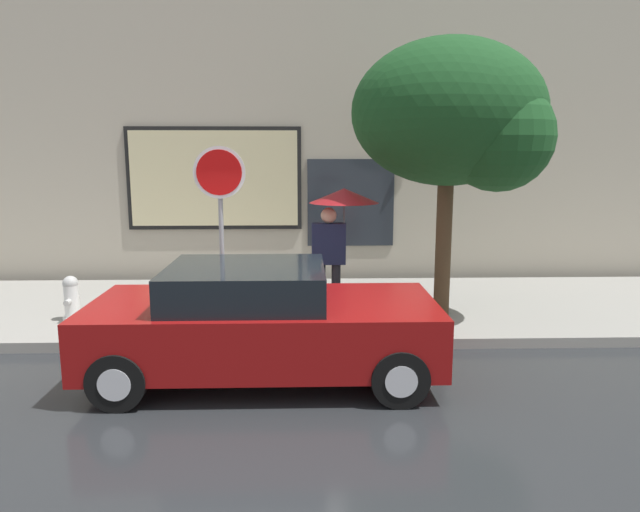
% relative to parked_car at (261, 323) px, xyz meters
% --- Properties ---
extents(ground_plane, '(60.00, 60.00, 0.00)m').
position_rel_parked_car_xyz_m(ground_plane, '(-0.15, -0.05, -0.70)').
color(ground_plane, '#282B2D').
extents(sidewalk, '(20.00, 4.00, 0.15)m').
position_rel_parked_car_xyz_m(sidewalk, '(-0.15, 2.95, -0.62)').
color(sidewalk, gray).
rests_on(sidewalk, ground).
extents(building_facade, '(20.00, 0.67, 7.00)m').
position_rel_parked_car_xyz_m(building_facade, '(-0.16, 5.45, 2.78)').
color(building_facade, '#B2A893').
rests_on(building_facade, ground).
extents(parked_car, '(4.13, 1.95, 1.40)m').
position_rel_parked_car_xyz_m(parked_car, '(0.00, 0.00, 0.00)').
color(parked_car, maroon).
rests_on(parked_car, ground).
extents(fire_hydrant, '(0.30, 0.44, 0.71)m').
position_rel_parked_car_xyz_m(fire_hydrant, '(-3.08, 2.05, -0.20)').
color(fire_hydrant, white).
rests_on(fire_hydrant, sidewalk).
extents(pedestrian_with_umbrella, '(1.06, 1.06, 2.05)m').
position_rel_parked_car_xyz_m(pedestrian_with_umbrella, '(1.06, 1.98, 1.09)').
color(pedestrian_with_umbrella, black).
rests_on(pedestrian_with_umbrella, sidewalk).
extents(street_tree, '(2.96, 2.52, 4.29)m').
position_rel_parked_car_xyz_m(street_tree, '(2.87, 2.13, 2.54)').
color(street_tree, '#4C3823').
rests_on(street_tree, sidewalk).
extents(stop_sign, '(0.76, 0.10, 2.67)m').
position_rel_parked_car_xyz_m(stop_sign, '(-0.70, 1.76, 1.34)').
color(stop_sign, gray).
rests_on(stop_sign, sidewalk).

